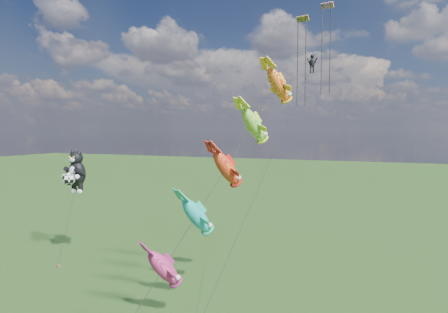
% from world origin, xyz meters
% --- Properties ---
extents(ground, '(300.00, 300.00, 0.00)m').
position_xyz_m(ground, '(0.00, 0.00, 0.00)').
color(ground, '#14370D').
extents(cat_kite_rig, '(2.16, 3.95, 11.65)m').
position_xyz_m(cat_kite_rig, '(-2.20, 8.21, 9.26)').
color(cat_kite_rig, brown).
rests_on(cat_kite_rig, ground).
extents(fish_windsock_rig, '(8.97, 13.33, 19.86)m').
position_xyz_m(fish_windsock_rig, '(18.04, -0.50, 11.15)').
color(fish_windsock_rig, brown).
rests_on(fish_windsock_rig, ground).
extents(parafoil_rig, '(7.21, 16.47, 25.52)m').
position_xyz_m(parafoil_rig, '(21.32, 12.47, 20.11)').
color(parafoil_rig, brown).
rests_on(parafoil_rig, ground).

